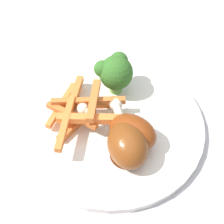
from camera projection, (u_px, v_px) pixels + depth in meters
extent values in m
cube|color=#B7B7BC|center=(65.00, 150.00, 0.45)|extent=(1.00, 0.74, 0.03)
cylinder|color=gray|center=(93.00, 73.00, 1.06)|extent=(0.06, 0.06, 0.68)
cylinder|color=white|center=(112.00, 123.00, 0.45)|extent=(0.27, 0.27, 0.01)
cylinder|color=#76BB52|center=(116.00, 86.00, 0.48)|extent=(0.02, 0.02, 0.02)
sphere|color=#326824|center=(116.00, 73.00, 0.45)|extent=(0.05, 0.05, 0.05)
sphere|color=#326824|center=(120.00, 62.00, 0.46)|extent=(0.03, 0.03, 0.03)
sphere|color=#326824|center=(118.00, 79.00, 0.44)|extent=(0.02, 0.02, 0.02)
sphere|color=#326824|center=(102.00, 69.00, 0.45)|extent=(0.03, 0.03, 0.03)
cube|color=orange|center=(76.00, 124.00, 0.44)|extent=(0.07, 0.01, 0.01)
cube|color=orange|center=(62.00, 105.00, 0.45)|extent=(0.09, 0.03, 0.01)
cube|color=#CD6B2F|center=(72.00, 115.00, 0.43)|extent=(0.02, 0.08, 0.01)
cube|color=orange|center=(95.00, 119.00, 0.41)|extent=(0.07, 0.09, 0.01)
cube|color=orange|center=(94.00, 100.00, 0.42)|extent=(0.07, 0.05, 0.01)
cube|color=orange|center=(65.00, 122.00, 0.41)|extent=(0.08, 0.05, 0.01)
cube|color=orange|center=(85.00, 104.00, 0.46)|extent=(0.06, 0.07, 0.01)
cube|color=orange|center=(74.00, 96.00, 0.46)|extent=(0.08, 0.04, 0.01)
cube|color=orange|center=(85.00, 103.00, 0.46)|extent=(0.04, 0.06, 0.01)
cube|color=#CD6B2F|center=(87.00, 100.00, 0.44)|extent=(0.07, 0.09, 0.01)
cylinder|color=#5D210B|center=(132.00, 141.00, 0.42)|extent=(0.04, 0.04, 0.00)
ellipsoid|color=#843712|center=(133.00, 132.00, 0.41)|extent=(0.05, 0.07, 0.05)
cylinder|color=beige|center=(96.00, 116.00, 0.43)|extent=(0.02, 0.04, 0.01)
sphere|color=silver|center=(84.00, 110.00, 0.43)|extent=(0.02, 0.02, 0.02)
cylinder|color=#56240C|center=(127.00, 154.00, 0.41)|extent=(0.05, 0.05, 0.00)
ellipsoid|color=brown|center=(128.00, 144.00, 0.39)|extent=(0.09, 0.09, 0.05)
cylinder|color=beige|center=(118.00, 113.00, 0.43)|extent=(0.03, 0.03, 0.01)
sphere|color=silver|center=(116.00, 104.00, 0.44)|extent=(0.02, 0.02, 0.02)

